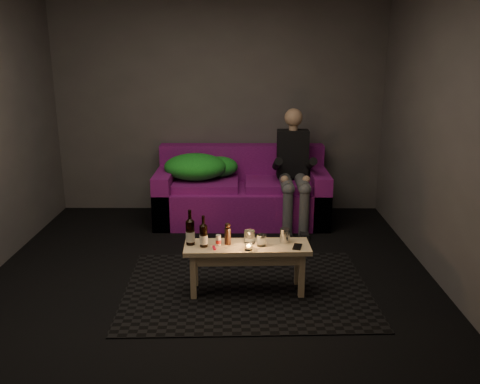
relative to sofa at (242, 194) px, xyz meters
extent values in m
plane|color=black|center=(-0.28, -1.82, -0.31)|extent=(4.50, 4.50, 0.00)
plane|color=#474547|center=(-0.28, 0.43, 0.99)|extent=(4.00, 0.00, 4.00)
plane|color=#474547|center=(1.72, -1.82, 0.99)|extent=(0.00, 4.50, 4.50)
cube|color=black|center=(0.05, -1.85, -0.30)|extent=(2.12, 1.57, 0.01)
cube|color=#660D65|center=(0.00, -0.05, -0.10)|extent=(1.99, 0.89, 0.42)
cube|color=#660D65|center=(0.00, 0.29, 0.33)|extent=(1.99, 0.22, 0.44)
cube|color=#660D65|center=(-0.89, -0.05, 0.00)|extent=(0.20, 0.89, 0.62)
cube|color=#660D65|center=(0.89, -0.05, 0.00)|extent=(0.20, 0.89, 0.62)
cube|color=#660D65|center=(-0.42, -0.10, 0.15)|extent=(0.75, 0.60, 0.10)
cube|color=#660D65|center=(0.42, -0.10, 0.15)|extent=(0.75, 0.60, 0.10)
ellipsoid|color=#167E21|center=(-0.54, -0.05, 0.35)|extent=(0.72, 0.56, 0.30)
ellipsoid|color=#167E21|center=(-0.26, 0.09, 0.32)|extent=(0.44, 0.36, 0.24)
ellipsoid|color=#167E21|center=(-0.76, 0.07, 0.28)|extent=(0.32, 0.26, 0.16)
cube|color=black|center=(0.59, 0.00, 0.50)|extent=(0.36, 0.22, 0.55)
sphere|color=tan|center=(0.59, 0.00, 0.91)|extent=(0.21, 0.21, 0.21)
cylinder|color=#414449|center=(0.50, -0.31, 0.22)|extent=(0.14, 0.50, 0.14)
cylinder|color=#414449|center=(0.68, -0.31, 0.22)|extent=(0.14, 0.50, 0.14)
cylinder|color=#414449|center=(0.50, -0.55, -0.06)|extent=(0.11, 0.11, 0.51)
cylinder|color=#414449|center=(0.68, -0.55, -0.06)|extent=(0.11, 0.11, 0.51)
cube|color=black|center=(0.50, -0.61, -0.28)|extent=(0.09, 0.22, 0.06)
cube|color=black|center=(0.68, -0.61, -0.28)|extent=(0.09, 0.22, 0.06)
cube|color=#EABB89|center=(0.05, -1.90, 0.09)|extent=(1.05, 0.36, 0.04)
cube|color=#EABB89|center=(0.05, -1.90, 0.03)|extent=(0.91, 0.28, 0.09)
cube|color=#EABB89|center=(-0.39, -2.03, -0.12)|extent=(0.05, 0.05, 0.39)
cube|color=#EABB89|center=(-0.40, -1.80, -0.12)|extent=(0.05, 0.05, 0.39)
cube|color=#EABB89|center=(0.49, -2.00, -0.12)|extent=(0.05, 0.05, 0.39)
cube|color=#EABB89|center=(0.49, -1.77, -0.12)|extent=(0.05, 0.05, 0.39)
cylinder|color=black|center=(-0.42, -1.89, 0.21)|extent=(0.07, 0.07, 0.20)
cylinder|color=white|center=(-0.42, -1.89, 0.18)|extent=(0.08, 0.08, 0.08)
cone|color=black|center=(-0.42, -1.89, 0.33)|extent=(0.07, 0.07, 0.03)
cylinder|color=black|center=(-0.42, -1.89, 0.36)|extent=(0.03, 0.03, 0.10)
cylinder|color=black|center=(-0.31, -1.93, 0.20)|extent=(0.06, 0.06, 0.18)
cylinder|color=white|center=(-0.31, -1.93, 0.18)|extent=(0.07, 0.07, 0.08)
cone|color=black|center=(-0.31, -1.93, 0.31)|extent=(0.06, 0.06, 0.03)
cylinder|color=black|center=(-0.31, -1.93, 0.34)|extent=(0.02, 0.02, 0.09)
cylinder|color=silver|center=(-0.19, -1.90, 0.16)|extent=(0.05, 0.05, 0.09)
cylinder|color=black|center=(-0.11, -1.88, 0.18)|extent=(0.06, 0.06, 0.14)
cylinder|color=white|center=(0.07, -1.85, 0.17)|extent=(0.11, 0.11, 0.11)
cylinder|color=white|center=(0.06, -2.01, 0.14)|extent=(0.06, 0.06, 0.05)
sphere|color=orange|center=(0.06, -2.01, 0.15)|extent=(0.02, 0.02, 0.02)
cylinder|color=white|center=(0.17, -1.91, 0.16)|extent=(0.09, 0.09, 0.10)
cylinder|color=#B6B9BD|center=(0.36, -1.83, 0.17)|extent=(0.11, 0.11, 0.12)
cube|color=black|center=(0.46, -1.94, 0.12)|extent=(0.09, 0.14, 0.01)
cube|color=red|center=(-0.22, -1.98, 0.12)|extent=(0.04, 0.08, 0.01)
camera|label=1|loc=(0.01, -5.80, 1.68)|focal=38.00mm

